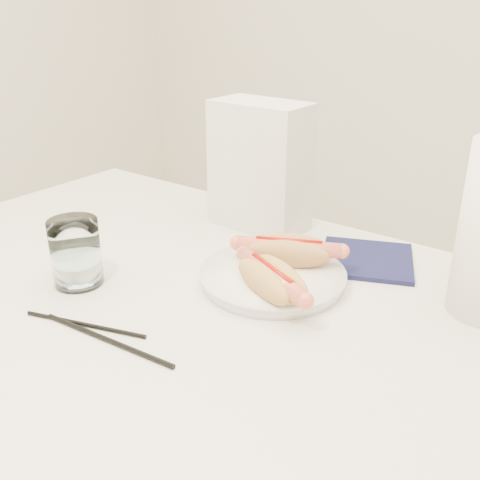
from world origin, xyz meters
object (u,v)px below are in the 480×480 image
Objects in this scene: table at (182,325)px; hotdog_right at (272,279)px; plate at (273,278)px; water_glass at (76,252)px; hotdog_left at (289,251)px; napkin_box at (260,166)px.

hotdog_right reaches higher than table.
water_glass reaches higher than plate.
hotdog_left is 0.34m from water_glass.
hotdog_right is (0.03, -0.10, -0.00)m from hotdog_left.
plate is (0.10, 0.11, 0.07)m from table.
plate is at bearing 48.13° from table.
napkin_box is at bearing 129.62° from plate.
plate is 0.27m from napkin_box.
hotdog_left is at bearing 89.35° from plate.
hotdog_right is at bearing -58.05° from plate.
napkin_box is at bearing 112.00° from hotdog_left.
plate is 0.07m from hotdog_right.
hotdog_left is at bearing 133.01° from hotdog_right.
hotdog_left is at bearing 42.44° from water_glass.
hotdog_right is (0.13, 0.06, 0.10)m from table.
plate is 0.92× the size of napkin_box.
water_glass is (-0.15, -0.07, 0.11)m from table.
napkin_box reaches higher than plate.
hotdog_left reaches higher than table.
hotdog_left reaches higher than plate.
table is 7.26× the size of hotdog_left.
table is 0.20m from water_glass.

